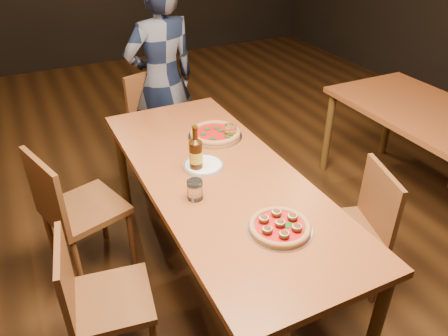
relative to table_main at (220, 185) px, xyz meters
name	(u,v)px	position (x,y,z in m)	size (l,w,h in m)	color
ground	(221,273)	(0.00, 0.00, -0.68)	(9.00, 9.00, 0.00)	black
table_main	(220,185)	(0.00, 0.00, 0.00)	(0.80, 2.00, 0.75)	maroon
chair_main_nw	(111,299)	(-0.71, -0.28, -0.27)	(0.38, 0.38, 0.81)	#582C17
chair_main_sw	(85,208)	(-0.69, 0.44, -0.22)	(0.42, 0.42, 0.91)	#582C17
chair_main_e	(344,231)	(0.60, -0.39, -0.26)	(0.39, 0.39, 0.84)	#582C17
chair_end	(168,130)	(0.10, 1.16, -0.21)	(0.44, 0.44, 0.94)	#582C17
pizza_meatball	(280,226)	(0.04, -0.54, 0.09)	(0.30, 0.30, 0.06)	#B7B7BF
pizza_margherita	(215,133)	(0.16, 0.41, 0.09)	(0.34, 0.34, 0.05)	#B7B7BF
plate_stack	(203,166)	(-0.05, 0.11, 0.08)	(0.22, 0.22, 0.02)	white
beer_bottle	(196,155)	(-0.10, 0.10, 0.17)	(0.07, 0.07, 0.26)	black
water_glass	(195,190)	(-0.21, -0.14, 0.12)	(0.08, 0.08, 0.10)	white
amber_glass	(231,132)	(0.24, 0.35, 0.12)	(0.07, 0.07, 0.09)	#AD7613
diner	(162,82)	(0.13, 1.31, 0.13)	(0.59, 0.39, 1.62)	black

